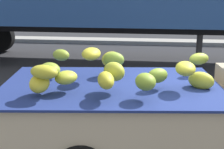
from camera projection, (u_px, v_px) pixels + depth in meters
curb_strip at (168, 42)px, 13.14m from camera, size 80.00×0.80×0.16m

